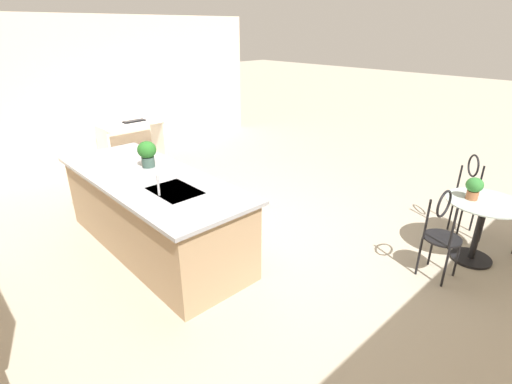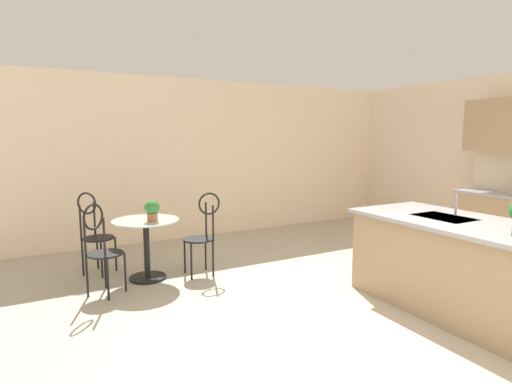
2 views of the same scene
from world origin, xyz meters
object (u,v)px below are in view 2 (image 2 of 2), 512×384
at_px(chair_near_window, 203,230).
at_px(bistro_table, 147,243).
at_px(chair_by_island, 101,245).
at_px(chair_toward_desk, 94,229).
at_px(potted_plant_on_table, 152,209).

bearing_deg(chair_near_window, bistro_table, -103.34).
distance_m(chair_near_window, chair_by_island, 1.23).
relative_size(chair_toward_desk, potted_plant_on_table, 4.17).
bearing_deg(chair_toward_desk, potted_plant_on_table, 41.14).
height_order(chair_by_island, potted_plant_on_table, chair_by_island).
xyz_separation_m(chair_by_island, chair_toward_desk, (-0.85, 0.03, 0.00)).
height_order(chair_near_window, chair_by_island, same).
xyz_separation_m(chair_near_window, potted_plant_on_table, (-0.03, -0.62, 0.31)).
bearing_deg(chair_by_island, chair_toward_desk, 178.16).
bearing_deg(chair_toward_desk, chair_by_island, -1.84).
relative_size(chair_by_island, chair_toward_desk, 1.00).
xyz_separation_m(bistro_table, potted_plant_on_table, (0.13, 0.05, 0.44)).
relative_size(chair_near_window, chair_toward_desk, 1.00).
distance_m(chair_by_island, chair_toward_desk, 0.85).
distance_m(chair_near_window, chair_toward_desk, 1.38).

